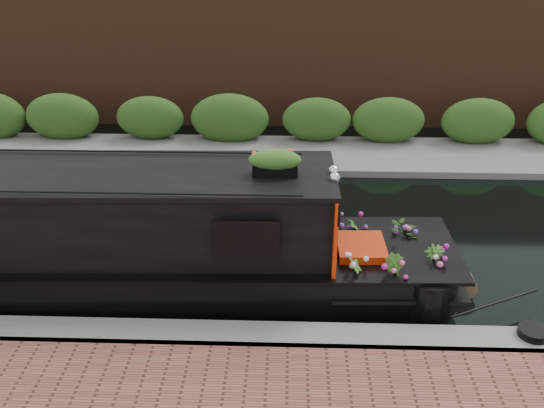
{
  "coord_description": "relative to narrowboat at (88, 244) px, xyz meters",
  "views": [
    {
      "loc": [
        1.68,
        -10.48,
        6.02
      ],
      "look_at": [
        1.34,
        -0.6,
        1.05
      ],
      "focal_mm": 40.0,
      "sensor_mm": 36.0,
      "label": 1
    }
  ],
  "objects": [
    {
      "name": "near_bank_coping",
      "position": [
        1.73,
        -1.52,
        -0.83
      ],
      "size": [
        40.0,
        0.6,
        0.5
      ],
      "primitive_type": "cube",
      "color": "slate",
      "rests_on": "ground"
    },
    {
      "name": "far_brick_wall",
      "position": [
        1.73,
        8.98,
        -0.83
      ],
      "size": [
        40.0,
        1.0,
        8.0
      ],
      "primitive_type": "cube",
      "color": "#502E1B",
      "rests_on": "ground"
    },
    {
      "name": "coiled_mooring_rope",
      "position": [
        7.04,
        -1.43,
        -0.52
      ],
      "size": [
        0.46,
        0.46,
        0.12
      ],
      "primitive_type": "cylinder",
      "color": "black",
      "rests_on": "near_bank_coping"
    },
    {
      "name": "narrowboat",
      "position": [
        0.0,
        0.0,
        0.0
      ],
      "size": [
        11.92,
        2.42,
        2.8
      ],
      "rotation": [
        0.0,
        0.0,
        0.03
      ],
      "color": "black",
      "rests_on": "ground"
    },
    {
      "name": "far_bank_path",
      "position": [
        1.73,
        5.98,
        -0.83
      ],
      "size": [
        40.0,
        2.4,
        0.34
      ],
      "primitive_type": "cube",
      "color": "slate",
      "rests_on": "ground"
    },
    {
      "name": "rope_fender",
      "position": [
        6.4,
        0.0,
        -0.65
      ],
      "size": [
        0.35,
        0.39,
        0.35
      ],
      "primitive_type": "cylinder",
      "rotation": [
        1.57,
        0.0,
        0.0
      ],
      "color": "brown",
      "rests_on": "ground"
    },
    {
      "name": "ground",
      "position": [
        1.73,
        1.78,
        -0.83
      ],
      "size": [
        80.0,
        80.0,
        0.0
      ],
      "primitive_type": "plane",
      "color": "black",
      "rests_on": "ground"
    },
    {
      "name": "far_hedge",
      "position": [
        1.73,
        6.88,
        -0.83
      ],
      "size": [
        40.0,
        1.1,
        2.8
      ],
      "primitive_type": "cube",
      "color": "#2D521B",
      "rests_on": "ground"
    }
  ]
}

